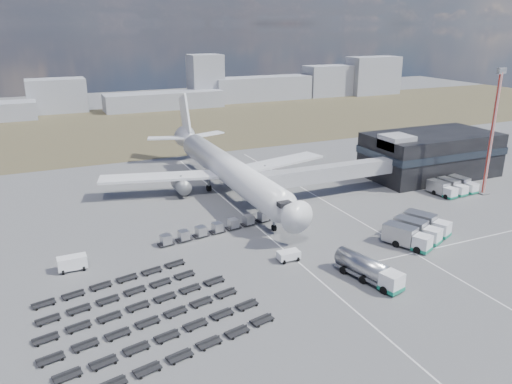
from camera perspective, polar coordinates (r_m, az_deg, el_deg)
name	(u,v)px	position (r m, az deg, el deg)	size (l,w,h in m)	color
ground	(299,251)	(79.26, 4.96, -6.73)	(420.00, 420.00, 0.00)	#565659
grass_strip	(146,126)	(179.12, -12.44, 7.33)	(420.00, 90.00, 0.01)	#4C432E
lane_markings	(341,234)	(86.33, 9.69, -4.73)	(47.12, 110.00, 0.01)	silver
terminal	(430,154)	(123.21, 19.28, 4.17)	(30.40, 16.40, 11.00)	black
jet_bridge	(320,174)	(101.52, 7.33, 2.01)	(30.30, 3.80, 7.05)	#939399
airliner	(225,167)	(105.03, -3.53, 2.83)	(51.59, 64.53, 17.62)	white
skyline	(57,91)	(212.68, -21.77, 10.66)	(298.87, 23.63, 25.84)	#8E919B
fuel_tanker	(368,270)	(71.41, 12.72, -8.64)	(5.11, 10.80, 3.39)	white
pushback_tug	(288,256)	(75.84, 3.73, -7.29)	(3.34, 1.88, 1.50)	white
utility_van	(72,263)	(77.37, -20.25, -7.67)	(4.05, 1.83, 2.18)	white
catering_truck	(251,182)	(108.56, -0.52, 1.18)	(3.52, 5.78, 2.48)	white
service_trucks_near	(417,230)	(86.45, 17.94, -4.17)	(12.41, 11.15, 3.09)	white
service_trucks_far	(452,186)	(112.74, 21.53, 0.59)	(9.20, 7.29, 2.63)	white
uld_row	(217,228)	(85.32, -4.44, -4.08)	(21.32, 4.79, 1.65)	black
baggage_dollies	(142,316)	(63.76, -12.91, -13.62)	(28.32, 25.76, 0.67)	black
floodlight_mast	(492,133)	(112.10, 25.38, 6.12)	(2.46, 2.00, 25.88)	red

